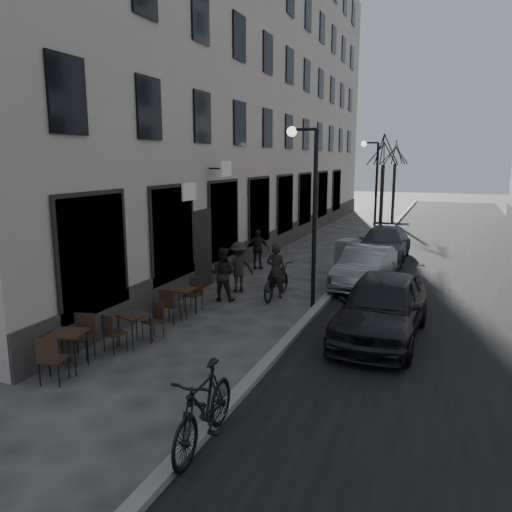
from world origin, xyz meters
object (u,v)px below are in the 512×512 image
Objects in this scene: tree_far at (396,152)px; utility_cabinet at (346,258)px; pedestrian_far at (257,249)px; pedestrian_near at (223,274)px; moped at (204,408)px; streetlamp_near at (309,197)px; car_near at (382,306)px; car_mid at (365,267)px; bistro_set_b at (134,326)px; car_far at (384,244)px; streetlamp_far at (373,180)px; tree_near at (384,151)px; bistro_set_a at (68,347)px; bistro_set_c at (182,299)px; pedestrian_mid at (238,267)px; bicycle at (276,281)px.

tree_far is 4.21× the size of utility_cabinet.
tree_far is at bearing 48.81° from pedestrian_far.
pedestrian_near is 0.80× the size of moped.
pedestrian_far is at bearing 104.94° from moped.
utility_cabinet is 0.83× the size of pedestrian_near.
streetlamp_near is 5.84m from pedestrian_far.
car_mid is at bearing 106.25° from car_near.
bistro_set_b is 12.86m from car_far.
streetlamp_far is 0.89× the size of tree_near.
bistro_set_a is 10.04m from car_mid.
tree_near reaches higher than car_far.
tree_far is (0.00, 6.00, 0.00)m from tree_near.
bistro_set_a is 7.02m from car_near.
streetlamp_far reaches higher than pedestrian_far.
tree_far is 1.25× the size of car_near.
car_far reaches higher than utility_cabinet.
car_far is at bearing 89.13° from bistro_set_b.
streetlamp_near is 4.49m from bistro_set_c.
streetlamp_near is at bearing 38.09° from bistro_set_c.
car_near is 4.93m from car_mid.
streetlamp_near reaches higher than pedestrian_mid.
pedestrian_near is 0.36× the size of car_near.
streetlamp_near is 3.81m from car_near.
car_mid is at bearing 68.28° from streetlamp_near.
car_near is (4.88, -1.56, -0.04)m from pedestrian_near.
moped is at bearing -102.58° from pedestrian_far.
streetlamp_near reaches higher than bicycle.
bistro_set_b is 0.33× the size of car_near.
car_mid is at bearing -82.63° from streetlamp_far.
car_mid is at bearing -42.26° from utility_cabinet.
streetlamp_near is at bearing 144.24° from car_near.
pedestrian_mid reaches higher than moped.
pedestrian_far reaches higher than bistro_set_c.
pedestrian_far reaches higher than moped.
streetlamp_far is (0.00, 12.00, 0.00)m from streetlamp_near.
pedestrian_mid is 5.53m from car_near.
bistro_set_a is at bearing -111.88° from car_mid.
bistro_set_c is 0.77× the size of moped.
bistro_set_b is (-2.86, -16.39, -2.72)m from streetlamp_far.
utility_cabinet reaches higher than moped.
streetlamp_near is at bearing -97.88° from car_far.
tree_far is 17.49m from pedestrian_far.
bistro_set_a is at bearing -94.05° from bistro_set_c.
car_far is at bearing 94.46° from car_mid.
car_mid is (1.10, -12.06, -4.00)m from tree_near.
utility_cabinet reaches higher than bistro_set_c.
pedestrian_near is at bearing 81.06° from bistro_set_c.
car_mid reaches higher than bistro_set_a.
pedestrian_mid is (-2.52, 0.80, -2.35)m from streetlamp_near.
bistro_set_b is 5.22m from pedestrian_mid.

